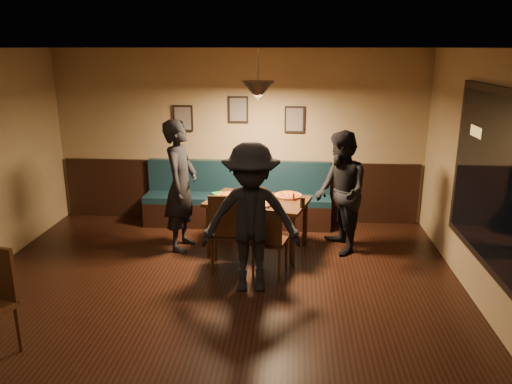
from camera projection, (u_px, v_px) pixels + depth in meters
floor at (203, 329)px, 5.20m from camera, size 7.00×7.00×0.00m
ceiling at (193, 48)px, 4.42m from camera, size 7.00×7.00×0.00m
wall_back at (239, 137)px, 8.16m from camera, size 6.00×0.00×6.00m
wainscot at (239, 191)px, 8.38m from camera, size 5.88×0.06×1.00m
booth_bench at (237, 195)px, 8.12m from camera, size 3.00×0.60×1.00m
window_frame at (498, 183)px, 5.04m from camera, size 0.06×2.56×1.86m
window_glass at (495, 182)px, 5.04m from camera, size 0.00×2.40×2.40m
picture_left at (183, 118)px, 8.11m from camera, size 0.32×0.04×0.42m
picture_center at (238, 109)px, 8.00m from camera, size 0.32×0.04×0.42m
picture_right at (295, 119)px, 7.98m from camera, size 0.32×0.04×0.42m
pendant_lamp at (258, 91)px, 6.66m from camera, size 0.44×0.44×0.25m
dining_table at (258, 224)px, 7.18m from camera, size 1.55×1.19×0.73m
chair_near_left at (229, 230)px, 6.50m from camera, size 0.48×0.48×1.05m
chair_near_right at (270, 239)px, 6.39m from camera, size 0.48×0.48×0.91m
diner_left at (181, 186)px, 7.06m from camera, size 0.52×0.73×1.87m
diner_right at (341, 193)px, 6.96m from camera, size 0.83×0.97×1.72m
diner_front at (251, 218)px, 5.83m from camera, size 1.20×0.74×1.79m
pizza_a at (230, 196)px, 7.20m from camera, size 0.39×0.39×0.04m
pizza_b at (261, 203)px, 6.87m from camera, size 0.46×0.46×0.04m
pizza_c at (288, 195)px, 7.22m from camera, size 0.43×0.43×0.04m
soda_glass at (302, 203)px, 6.71m from camera, size 0.09×0.09×0.15m
tabasco_bottle at (294, 196)px, 7.02m from camera, size 0.04×0.04×0.13m
napkin_a at (218, 193)px, 7.39m from camera, size 0.22×0.22×0.01m
napkin_b at (220, 204)px, 6.89m from camera, size 0.18×0.18×0.01m
cutlery_set at (258, 208)px, 6.73m from camera, size 0.19×0.09×0.00m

